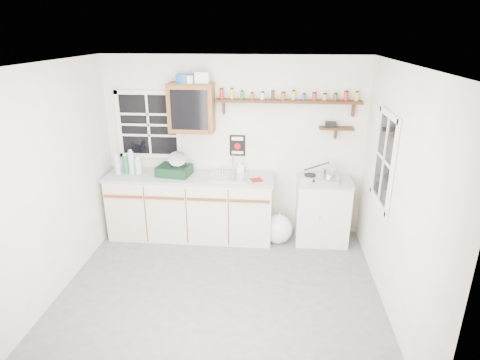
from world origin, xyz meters
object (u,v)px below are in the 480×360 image
upper_cabinet (191,108)px  hotplate (320,177)px  main_cabinet (191,206)px  dish_rack (175,168)px  spice_shelf (289,100)px  right_cabinet (322,210)px

upper_cabinet → hotplate: 1.95m
main_cabinet → dish_rack: 0.60m
spice_shelf → dish_rack: bearing=-171.8°
main_cabinet → right_cabinet: bearing=0.8°
spice_shelf → hotplate: size_ratio=3.53×
upper_cabinet → main_cabinet: bearing=-103.7°
main_cabinet → right_cabinet: main_cabinet is taller
spice_shelf → upper_cabinet: bearing=-176.9°
dish_rack → hotplate: 1.96m
main_cabinet → spice_shelf: bearing=9.2°
main_cabinet → right_cabinet: 1.84m
upper_cabinet → dish_rack: upper_cabinet is taller
right_cabinet → hotplate: size_ratio=1.68×
right_cabinet → spice_shelf: spice_shelf is taller
upper_cabinet → hotplate: (1.73, -0.14, -0.88)m
right_cabinet → spice_shelf: size_ratio=0.48×
right_cabinet → spice_shelf: 1.57m
right_cabinet → upper_cabinet: upper_cabinet is taller
upper_cabinet → hotplate: size_ratio=1.20×
right_cabinet → spice_shelf: bearing=160.0°
right_cabinet → dish_rack: (-2.03, -0.03, 0.57)m
main_cabinet → dish_rack: bearing=-178.3°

